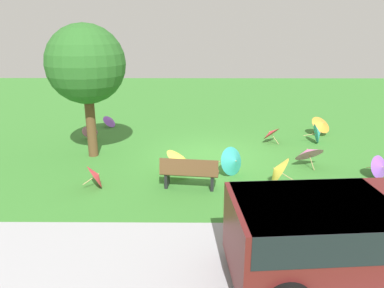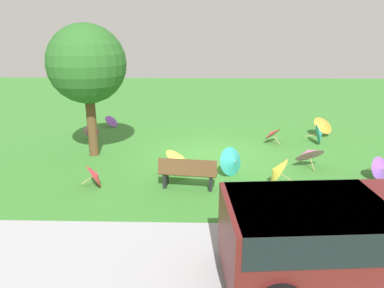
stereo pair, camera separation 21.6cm
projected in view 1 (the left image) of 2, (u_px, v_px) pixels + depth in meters
ground at (208, 156)px, 12.78m from camera, size 40.00×40.00×0.00m
road_strip at (221, 275)px, 6.65m from camera, size 40.00×3.71×0.01m
van_dark at (355, 234)px, 6.28m from camera, size 4.73×2.42×1.53m
park_bench at (189, 173)px, 10.07m from camera, size 1.65×0.68×0.90m
shade_tree at (86, 65)px, 11.85m from camera, size 2.58×2.58×4.43m
parasol_red_0 at (271, 133)px, 14.09m from camera, size 0.91×0.93×0.69m
parasol_yellow_0 at (277, 170)px, 10.31m from camera, size 1.02×1.04×0.90m
parasol_red_1 at (97, 175)px, 10.19m from camera, size 0.73×0.85×0.70m
parasol_teal_1 at (234, 161)px, 11.00m from camera, size 0.95×0.93×0.89m
parasol_purple_1 at (381, 167)px, 10.80m from camera, size 0.79×0.73×0.70m
parasol_purple_2 at (110, 121)px, 16.30m from camera, size 0.74×0.79×0.56m
parasol_orange_2 at (322, 124)px, 15.03m from camera, size 1.08×1.05×0.82m
parasol_pink_0 at (308, 152)px, 11.68m from camera, size 1.13×1.08×0.85m
parasol_teal_2 at (318, 133)px, 14.09m from camera, size 0.74×0.78×0.77m
parasol_pink_2 at (90, 131)px, 14.66m from camera, size 0.64×0.63×0.60m
parasol_yellow_1 at (181, 159)px, 11.11m from camera, size 0.96×1.04×0.84m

